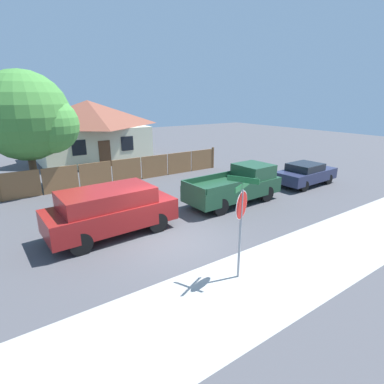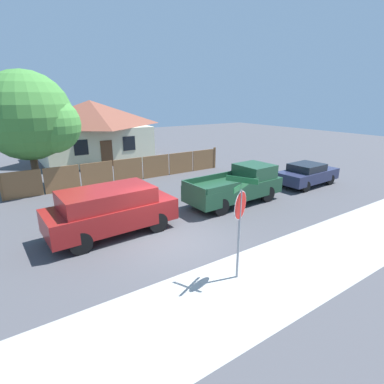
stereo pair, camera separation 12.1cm
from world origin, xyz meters
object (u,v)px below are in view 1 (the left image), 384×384
(red_suv, at_px, (110,210))
(stop_sign, at_px, (241,211))
(parked_sedan, at_px, (306,174))
(oak_tree, at_px, (30,118))
(house, at_px, (90,130))
(orange_pickup, at_px, (237,185))

(red_suv, xyz_separation_m, stop_sign, (2.02, -4.94, 1.07))
(red_suv, bearing_deg, parked_sedan, -2.23)
(parked_sedan, bearing_deg, stop_sign, -156.11)
(oak_tree, bearing_deg, red_suv, -81.41)
(house, distance_m, stop_sign, 20.04)
(red_suv, height_order, orange_pickup, red_suv)
(red_suv, height_order, stop_sign, stop_sign)
(house, height_order, stop_sign, house)
(orange_pickup, bearing_deg, oak_tree, 131.02)
(red_suv, xyz_separation_m, parked_sedan, (12.08, -0.00, -0.30))
(red_suv, bearing_deg, oak_tree, 96.36)
(orange_pickup, bearing_deg, stop_sign, -134.42)
(oak_tree, height_order, red_suv, oak_tree)
(oak_tree, distance_m, parked_sedan, 16.01)
(oak_tree, bearing_deg, stop_sign, -76.10)
(red_suv, bearing_deg, house, 73.39)
(oak_tree, height_order, stop_sign, oak_tree)
(orange_pickup, height_order, stop_sign, stop_sign)
(stop_sign, bearing_deg, orange_pickup, 22.90)
(house, relative_size, stop_sign, 2.90)
(orange_pickup, height_order, parked_sedan, orange_pickup)
(parked_sedan, bearing_deg, house, 116.51)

